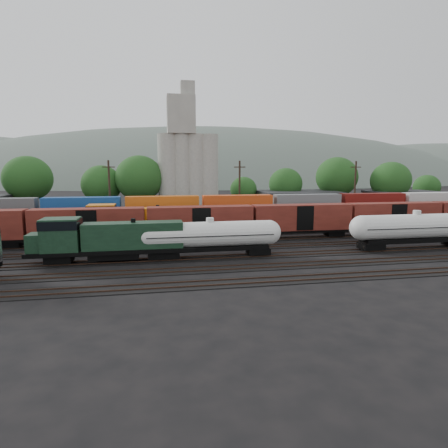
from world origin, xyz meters
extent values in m
plane|color=black|center=(0.00, 0.00, 0.00)|extent=(600.00, 600.00, 0.00)
cube|color=black|center=(0.00, -15.00, 0.04)|extent=(180.00, 3.20, 0.08)
cube|color=#382319|center=(0.00, -15.72, 0.12)|extent=(180.00, 0.08, 0.16)
cube|color=#382319|center=(0.00, -14.28, 0.12)|extent=(180.00, 0.08, 0.16)
cube|color=black|center=(0.00, -10.00, 0.04)|extent=(180.00, 3.20, 0.08)
cube|color=#382319|center=(0.00, -10.72, 0.12)|extent=(180.00, 0.08, 0.16)
cube|color=#382319|center=(0.00, -9.28, 0.12)|extent=(180.00, 0.08, 0.16)
cube|color=black|center=(0.00, -5.00, 0.04)|extent=(180.00, 3.20, 0.08)
cube|color=#382319|center=(0.00, -5.72, 0.12)|extent=(180.00, 0.08, 0.16)
cube|color=#382319|center=(0.00, -4.28, 0.12)|extent=(180.00, 0.08, 0.16)
cube|color=black|center=(0.00, 0.00, 0.04)|extent=(180.00, 3.20, 0.08)
cube|color=#382319|center=(0.00, -0.72, 0.12)|extent=(180.00, 0.08, 0.16)
cube|color=#382319|center=(0.00, 0.72, 0.12)|extent=(180.00, 0.08, 0.16)
cube|color=black|center=(0.00, 5.00, 0.04)|extent=(180.00, 3.20, 0.08)
cube|color=#382319|center=(0.00, 4.28, 0.12)|extent=(180.00, 0.08, 0.16)
cube|color=#382319|center=(0.00, 5.72, 0.12)|extent=(180.00, 0.08, 0.16)
cube|color=black|center=(0.00, 10.00, 0.04)|extent=(180.00, 3.20, 0.08)
cube|color=#382319|center=(0.00, 9.28, 0.12)|extent=(180.00, 0.08, 0.16)
cube|color=#382319|center=(0.00, 10.72, 0.12)|extent=(180.00, 0.08, 0.16)
cube|color=black|center=(0.00, 15.00, 0.04)|extent=(180.00, 3.20, 0.08)
cube|color=#382319|center=(0.00, 14.28, 0.12)|extent=(180.00, 0.08, 0.16)
cube|color=#382319|center=(0.00, 15.72, 0.12)|extent=(180.00, 0.08, 0.16)
cube|color=black|center=(-8.65, -5.00, 1.39)|extent=(18.47, 3.15, 0.43)
cube|color=black|center=(-8.65, -5.00, 0.91)|extent=(5.43, 2.39, 0.87)
cube|color=black|center=(-6.43, -5.00, 3.08)|extent=(11.08, 2.61, 2.93)
cube|color=black|center=(-14.19, -5.00, 3.40)|extent=(3.91, 3.15, 3.58)
cube|color=black|center=(-14.19, -5.00, 4.54)|extent=(4.02, 3.26, 0.98)
cube|color=black|center=(-16.77, -5.00, 2.59)|extent=(1.74, 2.61, 1.96)
cylinder|color=black|center=(-6.43, -5.00, 4.71)|extent=(0.54, 0.54, 0.54)
cube|color=black|center=(-14.56, -5.00, 0.69)|extent=(2.82, 2.17, 0.76)
cube|color=black|center=(-2.74, -5.00, 0.69)|extent=(2.82, 2.17, 0.76)
cylinder|color=silver|center=(2.36, -5.00, 2.91)|extent=(14.42, 2.97, 2.97)
sphere|color=silver|center=(-4.85, -5.00, 2.91)|extent=(2.97, 2.97, 2.97)
sphere|color=silver|center=(9.57, -5.00, 2.91)|extent=(2.97, 2.97, 2.97)
cylinder|color=silver|center=(2.36, -5.00, 4.60)|extent=(0.92, 0.92, 0.51)
cube|color=black|center=(2.36, -5.00, 2.91)|extent=(14.75, 3.11, 0.08)
cube|color=black|center=(2.36, -5.00, 1.28)|extent=(13.93, 2.25, 0.51)
cube|color=black|center=(-3.54, -5.00, 0.66)|extent=(2.66, 2.05, 0.72)
cube|color=black|center=(8.26, -5.00, 0.66)|extent=(2.66, 2.05, 0.72)
cylinder|color=silver|center=(29.64, -5.00, 3.10)|extent=(15.40, 3.17, 3.17)
sphere|color=silver|center=(21.94, -5.00, 3.10)|extent=(3.17, 3.17, 3.17)
cylinder|color=silver|center=(29.64, -5.00, 4.90)|extent=(0.98, 0.98, 0.55)
cube|color=black|center=(29.64, -5.00, 3.10)|extent=(15.75, 3.33, 0.09)
cube|color=black|center=(29.64, -5.00, 1.35)|extent=(14.88, 2.41, 0.55)
cube|color=black|center=(23.34, -5.00, 0.69)|extent=(2.84, 2.19, 0.77)
cube|color=black|center=(-5.97, 10.00, 1.41)|extent=(19.73, 3.18, 0.44)
cube|color=black|center=(-5.97, 10.00, 0.91)|extent=(5.48, 2.41, 0.88)
cube|color=#C66A11|center=(-3.60, 10.00, 3.10)|extent=(11.84, 2.63, 2.96)
cube|color=#C66A11|center=(-11.88, 10.00, 3.43)|extent=(3.95, 3.18, 3.62)
cube|color=black|center=(-11.88, 10.00, 4.58)|extent=(4.05, 3.29, 0.99)
cube|color=#C66A11|center=(-14.65, 10.00, 2.61)|extent=(1.75, 2.63, 1.97)
cylinder|color=black|center=(-3.60, 10.00, 4.75)|extent=(0.55, 0.55, 0.55)
cube|color=black|center=(-12.28, 10.00, 0.69)|extent=(2.85, 2.19, 0.77)
cube|color=black|center=(0.35, 10.00, 0.69)|extent=(2.85, 2.19, 0.77)
cube|color=black|center=(-12.99, 5.00, 1.20)|extent=(15.00, 2.60, 0.40)
cube|color=#5C1E16|center=(-12.99, 5.00, 3.30)|extent=(15.00, 2.90, 3.80)
cube|color=black|center=(2.41, 5.00, 1.20)|extent=(15.00, 2.60, 0.40)
cube|color=#5C1E16|center=(2.41, 5.00, 3.30)|extent=(15.00, 2.90, 3.80)
cube|color=black|center=(17.81, 5.00, 1.20)|extent=(15.00, 2.60, 0.40)
cube|color=#5C1E16|center=(17.81, 5.00, 3.30)|extent=(15.00, 2.90, 3.80)
cube|color=black|center=(33.21, 5.00, 1.20)|extent=(15.00, 2.60, 0.40)
cube|color=#5C1E16|center=(33.21, 5.00, 3.30)|extent=(15.00, 2.90, 3.80)
cube|color=black|center=(0.00, 15.00, 0.50)|extent=(160.00, 2.60, 0.60)
cube|color=silver|center=(-15.55, 15.00, 2.10)|extent=(12.00, 2.40, 2.60)
cube|color=navy|center=(-15.55, 15.00, 4.70)|extent=(12.00, 2.40, 2.60)
cube|color=slate|center=(-2.75, 15.00, 2.10)|extent=(12.00, 2.40, 2.60)
cube|color=#BC5413|center=(-2.75, 15.00, 4.70)|extent=(12.00, 2.40, 2.60)
cube|color=#505355|center=(10.05, 15.00, 2.10)|extent=(12.00, 2.40, 2.60)
cube|color=#C84414|center=(10.05, 15.00, 4.70)|extent=(12.00, 2.40, 2.60)
cube|color=#471510|center=(22.85, 15.00, 2.10)|extent=(12.00, 2.40, 2.60)
cube|color=slate|center=(22.85, 15.00, 4.70)|extent=(12.00, 2.40, 2.60)
cube|color=orange|center=(35.65, 15.00, 2.10)|extent=(12.00, 2.40, 2.60)
cube|color=maroon|center=(35.65, 15.00, 4.70)|extent=(12.00, 2.40, 2.60)
cube|color=maroon|center=(48.45, 15.00, 2.10)|extent=(12.00, 2.40, 2.60)
cube|color=beige|center=(48.45, 15.00, 4.70)|extent=(12.00, 2.40, 2.60)
cylinder|color=#A2A095|center=(-1.00, 36.00, 9.00)|extent=(4.40, 4.40, 18.00)
cylinder|color=#A2A095|center=(2.00, 36.00, 9.00)|extent=(4.40, 4.40, 18.00)
cylinder|color=#A2A095|center=(5.00, 36.00, 9.00)|extent=(4.40, 4.40, 18.00)
cylinder|color=#A2A095|center=(8.00, 36.00, 9.00)|extent=(4.40, 4.40, 18.00)
cube|color=#A2A095|center=(2.00, 36.00, 22.00)|extent=(6.00, 5.00, 8.00)
cube|color=#A2A095|center=(3.50, 36.00, 27.00)|extent=(3.00, 3.00, 4.00)
cube|color=#9E937F|center=(30.00, 38.00, 2.30)|extent=(18.00, 14.00, 4.60)
cube|color=#232326|center=(30.00, 38.00, 4.85)|extent=(18.36, 14.28, 0.50)
cube|color=#9E937F|center=(55.00, 33.00, 2.30)|extent=(16.00, 10.00, 4.60)
cube|color=#232326|center=(55.00, 33.00, 4.85)|extent=(16.32, 10.20, 0.50)
cylinder|color=black|center=(-31.31, 40.65, 1.91)|extent=(0.70, 0.70, 3.82)
ellipsoid|color=#234F1D|center=(-31.31, 40.65, 8.33)|extent=(10.38, 10.38, 9.83)
cylinder|color=black|center=(-15.58, 38.44, 1.62)|extent=(0.70, 0.70, 3.24)
ellipsoid|color=#234F1D|center=(-15.58, 38.44, 7.05)|extent=(8.79, 8.79, 8.32)
cylinder|color=black|center=(-7.27, 36.50, 1.93)|extent=(0.70, 0.70, 3.86)
ellipsoid|color=#234F1D|center=(-7.27, 36.50, 8.40)|extent=(10.47, 10.47, 9.92)
cylinder|color=black|center=(6.35, 42.19, 1.26)|extent=(0.70, 0.70, 2.52)
ellipsoid|color=#234F1D|center=(6.35, 42.19, 5.50)|extent=(6.85, 6.85, 6.49)
cylinder|color=black|center=(17.73, 42.95, 1.22)|extent=(0.70, 0.70, 2.44)
ellipsoid|color=#234F1D|center=(17.73, 42.95, 5.32)|extent=(6.63, 6.63, 6.28)
cylinder|color=black|center=(28.14, 41.28, 1.53)|extent=(0.70, 0.70, 3.06)
ellipsoid|color=#234F1D|center=(28.14, 41.28, 6.68)|extent=(8.32, 8.32, 7.88)
cylinder|color=black|center=(41.31, 40.40, 1.93)|extent=(0.70, 0.70, 3.85)
ellipsoid|color=#234F1D|center=(41.31, 40.40, 8.39)|extent=(10.45, 10.45, 9.90)
cylinder|color=black|center=(52.29, 34.26, 1.75)|extent=(0.70, 0.70, 3.50)
ellipsoid|color=#234F1D|center=(52.29, 34.26, 7.62)|extent=(9.49, 9.49, 8.99)
cylinder|color=black|center=(67.92, 41.29, 1.27)|extent=(0.70, 0.70, 2.54)
ellipsoid|color=#234F1D|center=(67.92, 41.29, 5.54)|extent=(6.90, 6.90, 6.54)
cylinder|color=black|center=(-12.00, 22.00, 6.00)|extent=(0.36, 0.36, 12.00)
cube|color=black|center=(-12.00, 22.00, 10.80)|extent=(2.20, 0.18, 0.18)
cylinder|color=black|center=(12.00, 22.00, 6.00)|extent=(0.36, 0.36, 12.00)
cube|color=black|center=(12.00, 22.00, 10.80)|extent=(2.20, 0.18, 0.18)
cylinder|color=black|center=(36.00, 22.00, 6.00)|extent=(0.36, 0.36, 12.00)
cube|color=black|center=(36.00, 22.00, 10.80)|extent=(2.20, 0.18, 0.18)
ellipsoid|color=#59665B|center=(40.00, 260.00, -22.75)|extent=(520.00, 286.00, 130.00)
ellipsoid|color=#59665B|center=(260.00, 260.00, -17.50)|extent=(400.00, 220.00, 100.00)
camera|label=1|loc=(-3.82, -48.08, 10.67)|focal=30.00mm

